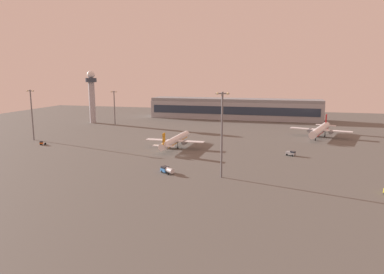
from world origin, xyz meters
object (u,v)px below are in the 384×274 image
(apron_light_west, at_px, (32,112))
(airplane_mid_apron, at_px, (175,140))
(airplane_far_stand, at_px, (320,130))
(baggage_tractor, at_px, (291,153))
(fuel_truck, at_px, (167,170))
(apron_light_central, at_px, (222,130))
(pushback_tug, at_px, (42,143))
(control_tower, at_px, (92,93))
(apron_light_east, at_px, (114,106))

(apron_light_west, bearing_deg, airplane_mid_apron, 0.41)
(airplane_far_stand, relative_size, apron_light_west, 1.58)
(baggage_tractor, bearing_deg, fuel_truck, -20.18)
(fuel_truck, relative_size, apron_light_central, 0.21)
(airplane_mid_apron, xyz_separation_m, apron_light_central, (31.54, -44.95, 13.45))
(apron_light_west, bearing_deg, fuel_truck, -25.40)
(pushback_tug, distance_m, apron_light_central, 107.66)
(airplane_far_stand, height_order, apron_light_central, apron_light_central)
(control_tower, height_order, fuel_truck, control_tower)
(baggage_tractor, xyz_separation_m, apron_light_central, (-24.52, -41.51, 16.03))
(apron_light_west, bearing_deg, apron_light_central, -21.28)
(control_tower, distance_m, baggage_tractor, 161.49)
(baggage_tractor, xyz_separation_m, apron_light_west, (-138.38, 2.85, 14.64))
(pushback_tug, relative_size, apron_light_east, 0.15)
(apron_light_east, bearing_deg, fuel_truck, -54.96)
(pushback_tug, bearing_deg, airplane_far_stand, -95.67)
(apron_light_west, bearing_deg, pushback_tug, -38.74)
(airplane_mid_apron, xyz_separation_m, apron_light_east, (-64.88, 63.31, 10.24))
(pushback_tug, height_order, apron_light_west, apron_light_west)
(apron_light_central, bearing_deg, airplane_far_stand, 66.47)
(airplane_far_stand, relative_size, apron_light_east, 1.81)
(control_tower, relative_size, apron_light_west, 1.38)
(baggage_tractor, bearing_deg, pushback_tug, -59.38)
(apron_light_west, bearing_deg, control_tower, 93.19)
(pushback_tug, relative_size, apron_light_central, 0.12)
(pushback_tug, bearing_deg, baggage_tractor, -115.44)
(airplane_far_stand, distance_m, apron_light_east, 138.75)
(baggage_tractor, distance_m, apron_light_east, 138.73)
(apron_light_central, xyz_separation_m, apron_light_east, (-96.42, 108.27, -3.21))
(apron_light_central, bearing_deg, fuel_truck, 179.93)
(airplane_mid_apron, distance_m, apron_light_central, 56.54)
(control_tower, xyz_separation_m, baggage_tractor, (142.31, -73.37, -21.08))
(airplane_far_stand, bearing_deg, baggage_tractor, 87.45)
(airplane_mid_apron, height_order, airplane_far_stand, airplane_far_stand)
(airplane_mid_apron, bearing_deg, fuel_truck, -74.85)
(control_tower, distance_m, apron_light_central, 164.61)
(airplane_mid_apron, xyz_separation_m, fuel_truck, (11.03, -44.93, -2.39))
(apron_light_central, bearing_deg, baggage_tractor, 59.43)
(airplane_mid_apron, relative_size, baggage_tractor, 8.45)
(baggage_tractor, height_order, apron_light_central, apron_light_central)
(apron_light_central, xyz_separation_m, apron_light_west, (-113.86, 44.36, -1.39))
(fuel_truck, distance_m, apron_light_west, 104.35)
(control_tower, height_order, airplane_mid_apron, control_tower)
(airplane_mid_apron, bearing_deg, airplane_far_stand, 35.80)
(airplane_far_stand, xyz_separation_m, baggage_tractor, (-16.83, -53.45, -3.17))
(control_tower, xyz_separation_m, apron_light_central, (117.80, -114.87, -5.05))
(control_tower, xyz_separation_m, apron_light_east, (21.37, -6.61, -8.26))
(airplane_mid_apron, height_order, fuel_truck, airplane_mid_apron)
(baggage_tractor, relative_size, apron_light_central, 0.15)
(pushback_tug, bearing_deg, airplane_mid_apron, -109.87)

